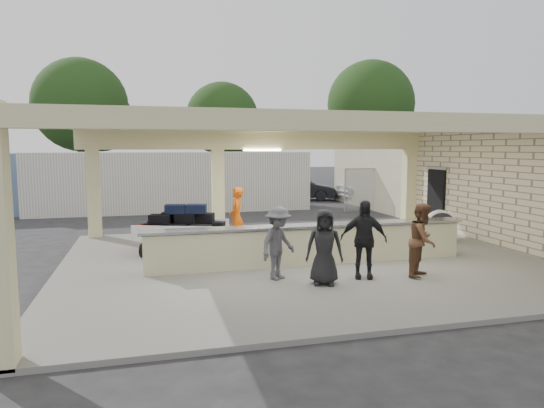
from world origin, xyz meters
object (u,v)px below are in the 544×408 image
object	(u,v)px
car_white_b	(452,186)
passenger_d	(324,247)
luggage_cart	(182,227)
container_white	(173,182)
baggage_handler	(237,217)
passenger_a	(423,240)
passenger_b	(363,239)
car_white_a	(383,189)
passenger_c	(278,243)
car_dark	(302,189)
drum_fan	(441,226)
baggage_counter	(310,244)

from	to	relation	value
car_white_b	passenger_d	bearing A→B (deg)	142.54
luggage_cart	container_white	bearing A→B (deg)	107.61
baggage_handler	container_white	size ratio (longest dim) A/B	0.14
passenger_a	passenger_b	world-z (taller)	passenger_b
passenger_a	passenger_d	world-z (taller)	passenger_a
passenger_a	container_white	size ratio (longest dim) A/B	0.13
passenger_b	car_white_a	distance (m)	16.67
car_white_a	passenger_c	bearing A→B (deg)	141.00
passenger_c	car_dark	world-z (taller)	passenger_c
car_white_a	car_dark	world-z (taller)	car_white_a
passenger_b	passenger_c	bearing A→B (deg)	-170.29
luggage_cart	car_white_a	size ratio (longest dim) A/B	0.54
car_dark	drum_fan	bearing A→B (deg)	-156.88
baggage_counter	passenger_b	world-z (taller)	passenger_b
passenger_d	car_white_b	size ratio (longest dim) A/B	0.34
car_white_b	container_white	size ratio (longest dim) A/B	0.37
car_white_a	car_white_b	world-z (taller)	car_white_b
drum_fan	passenger_d	world-z (taller)	passenger_d
passenger_c	container_white	distance (m)	13.33
drum_fan	car_white_a	xyz separation A→B (m)	(4.16, 11.59, 0.06)
drum_fan	baggage_handler	world-z (taller)	baggage_handler
baggage_handler	passenger_b	world-z (taller)	baggage_handler
baggage_counter	car_dark	distance (m)	15.80
drum_fan	car_white_b	distance (m)	14.80
baggage_handler	container_white	bearing A→B (deg)	-160.88
luggage_cart	container_white	xyz separation A→B (m)	(0.35, 10.10, 0.55)
baggage_counter	luggage_cart	bearing A→B (deg)	146.75
baggage_handler	car_white_a	size ratio (longest dim) A/B	0.36
luggage_cart	passenger_d	distance (m)	4.61
baggage_handler	passenger_b	bearing A→B (deg)	39.55
luggage_cart	car_white_a	bearing A→B (deg)	62.85
baggage_counter	passenger_a	xyz separation A→B (m)	(2.04, -1.75, 0.33)
passenger_a	passenger_d	bearing A→B (deg)	139.16
car_dark	container_white	world-z (taller)	container_white
passenger_d	car_dark	xyz separation A→B (m)	(5.08, 16.87, -0.26)
container_white	passenger_c	bearing A→B (deg)	-83.26
baggage_counter	passenger_a	bearing A→B (deg)	-40.72
luggage_cart	car_white_b	size ratio (longest dim) A/B	0.56
car_dark	baggage_counter	bearing A→B (deg)	-173.88
passenger_a	car_dark	bearing A→B (deg)	38.75
passenger_c	drum_fan	bearing A→B (deg)	-13.40
passenger_c	container_white	size ratio (longest dim) A/B	0.13
drum_fan	passenger_d	size ratio (longest dim) A/B	0.63
baggage_counter	passenger_c	distance (m)	1.67
passenger_c	car_white_b	xyz separation A→B (m)	(14.51, 14.56, -0.16)
baggage_handler	passenger_d	bearing A→B (deg)	26.10
baggage_handler	passenger_d	xyz separation A→B (m)	(1.08, -4.21, -0.08)
passenger_c	passenger_d	world-z (taller)	passenger_c
passenger_a	passenger_b	distance (m)	1.35
passenger_d	drum_fan	bearing A→B (deg)	51.64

